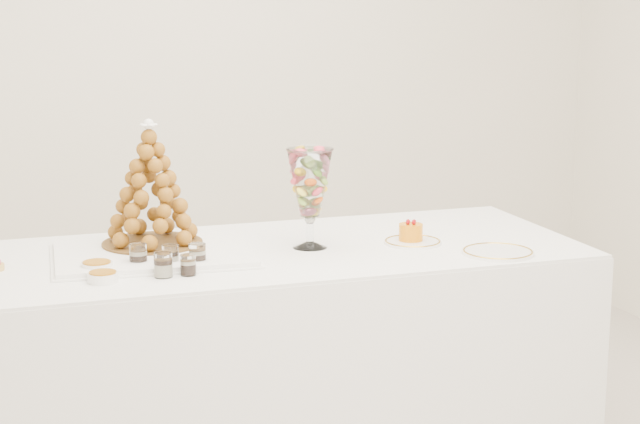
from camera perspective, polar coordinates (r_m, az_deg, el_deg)
name	(u,v)px	position (r m, az deg, el deg)	size (l,w,h in m)	color
buffet_table	(264,366)	(3.69, -3.03, -8.22)	(2.18, 0.93, 0.82)	white
lace_tray	(153,254)	(3.52, -8.91, -2.23)	(0.62, 0.47, 0.02)	white
macaron_vase	(310,184)	(3.56, -0.55, 1.51)	(0.15, 0.15, 0.34)	white
cake_plate	(413,242)	(3.68, 4.96, -1.61)	(0.20, 0.20, 0.01)	white
spare_plate	(498,252)	(3.57, 9.46, -2.14)	(0.24, 0.24, 0.01)	white
verrine_a	(138,256)	(3.39, -9.67, -2.31)	(0.06, 0.06, 0.08)	white
verrine_b	(170,256)	(3.38, -7.98, -2.34)	(0.05, 0.05, 0.07)	white
verrine_c	(197,255)	(3.38, -6.56, -2.29)	(0.05, 0.05, 0.07)	white
verrine_d	(163,265)	(3.26, -8.36, -2.81)	(0.06, 0.06, 0.08)	white
verrine_e	(188,265)	(3.28, -7.05, -2.82)	(0.05, 0.05, 0.06)	white
ramekin_back	(97,267)	(3.36, -11.81, -2.91)	(0.10, 0.10, 0.03)	white
ramekin_front	(103,277)	(3.25, -11.51, -3.44)	(0.09, 0.09, 0.03)	white
croquembouche	(150,184)	(3.57, -9.03, 1.49)	(0.34, 0.34, 0.42)	brown
mousse_cake	(411,232)	(3.68, 4.86, -1.06)	(0.08, 0.08, 0.07)	orange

